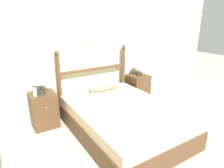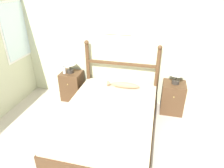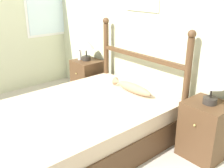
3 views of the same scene
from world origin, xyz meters
TOP-DOWN VIEW (x-y plane):
  - ground_plane at (0.00, 0.00)m, footprint 16.00×16.00m
  - wall_back at (-0.00, 1.73)m, footprint 6.40×0.08m
  - bed at (-0.05, 0.61)m, footprint 1.45×2.03m
  - headboard at (-0.05, 1.58)m, footprint 1.46×0.09m
  - nightstand_left at (-1.07, 1.48)m, footprint 0.41×0.41m
  - nightstand_right at (0.97, 1.48)m, footprint 0.41×0.41m
  - table_lamp_left at (-1.09, 1.48)m, footprint 0.26×0.26m
  - table_lamp_right at (0.98, 1.48)m, footprint 0.26×0.26m
  - bottle at (-1.19, 1.42)m, footprint 0.06×0.06m
  - fish_pillow at (0.04, 1.35)m, footprint 0.61×0.11m

SIDE VIEW (x-z plane):
  - ground_plane at x=0.00m, z-range 0.00..0.00m
  - bed at x=-0.05m, z-range 0.00..0.46m
  - nightstand_left at x=-1.07m, z-range 0.00..0.60m
  - nightstand_right at x=0.97m, z-range 0.00..0.60m
  - fish_pillow at x=0.04m, z-range 0.46..0.58m
  - bottle at x=-1.19m, z-range 0.59..0.77m
  - headboard at x=-0.05m, z-range 0.06..1.32m
  - table_lamp_left at x=-1.09m, z-range 0.67..1.00m
  - table_lamp_right at x=0.98m, z-range 0.67..1.00m
  - wall_back at x=0.00m, z-range 0.00..2.55m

